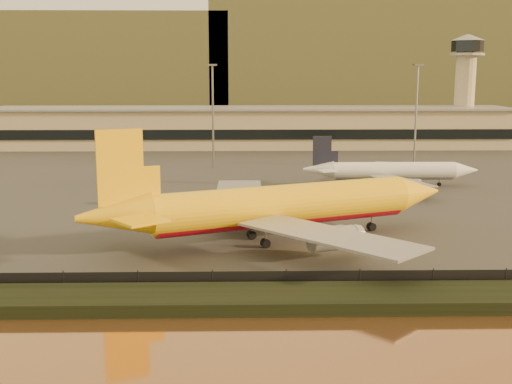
# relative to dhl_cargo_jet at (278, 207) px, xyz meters

# --- Properties ---
(ground) EXTENTS (900.00, 900.00, 0.00)m
(ground) POSITION_rel_dhl_cargo_jet_xyz_m (-2.19, -7.89, -5.11)
(ground) COLOR black
(ground) RESTS_ON ground
(embankment) EXTENTS (320.00, 7.00, 1.40)m
(embankment) POSITION_rel_dhl_cargo_jet_xyz_m (-2.19, -24.89, -4.41)
(embankment) COLOR black
(embankment) RESTS_ON ground
(tarmac) EXTENTS (320.00, 220.00, 0.20)m
(tarmac) POSITION_rel_dhl_cargo_jet_xyz_m (-2.19, 87.11, -5.01)
(tarmac) COLOR #2D2D2D
(tarmac) RESTS_ON ground
(perimeter_fence) EXTENTS (300.00, 0.05, 2.20)m
(perimeter_fence) POSITION_rel_dhl_cargo_jet_xyz_m (-2.19, -20.89, -3.81)
(perimeter_fence) COLOR black
(perimeter_fence) RESTS_ON tarmac
(terminal_building) EXTENTS (202.00, 25.00, 12.60)m
(terminal_building) POSITION_rel_dhl_cargo_jet_xyz_m (-16.72, 117.66, 1.13)
(terminal_building) COLOR tan
(terminal_building) RESTS_ON tarmac
(control_tower) EXTENTS (11.20, 11.20, 35.50)m
(control_tower) POSITION_rel_dhl_cargo_jet_xyz_m (67.81, 123.11, 16.55)
(control_tower) COLOR tan
(control_tower) RESTS_ON tarmac
(apron_light_masts) EXTENTS (152.20, 12.20, 25.40)m
(apron_light_masts) POSITION_rel_dhl_cargo_jet_xyz_m (12.81, 67.11, 10.59)
(apron_light_masts) COLOR slate
(apron_light_masts) RESTS_ON tarmac
(distant_hills) EXTENTS (470.00, 160.00, 70.00)m
(distant_hills) POSITION_rel_dhl_cargo_jet_xyz_m (-22.93, 332.11, 26.27)
(distant_hills) COLOR olive
(distant_hills) RESTS_ON ground
(dhl_cargo_jet) EXTENTS (52.97, 50.13, 16.46)m
(dhl_cargo_jet) POSITION_rel_dhl_cargo_jet_xyz_m (0.00, 0.00, 0.00)
(dhl_cargo_jet) COLOR yellow
(dhl_cargo_jet) RESTS_ON tarmac
(white_narrowbody_jet) EXTENTS (36.44, 35.71, 10.51)m
(white_narrowbody_jet) POSITION_rel_dhl_cargo_jet_xyz_m (25.94, 43.93, -1.78)
(white_narrowbody_jet) COLOR white
(white_narrowbody_jet) RESTS_ON tarmac
(gse_vehicle_yellow) EXTENTS (4.34, 3.26, 1.78)m
(gse_vehicle_yellow) POSITION_rel_dhl_cargo_jet_xyz_m (-1.95, 26.09, -4.02)
(gse_vehicle_yellow) COLOR yellow
(gse_vehicle_yellow) RESTS_ON tarmac
(gse_vehicle_white) EXTENTS (3.81, 1.77, 1.70)m
(gse_vehicle_white) POSITION_rel_dhl_cargo_jet_xyz_m (-25.56, 26.10, -4.06)
(gse_vehicle_white) COLOR white
(gse_vehicle_white) RESTS_ON tarmac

